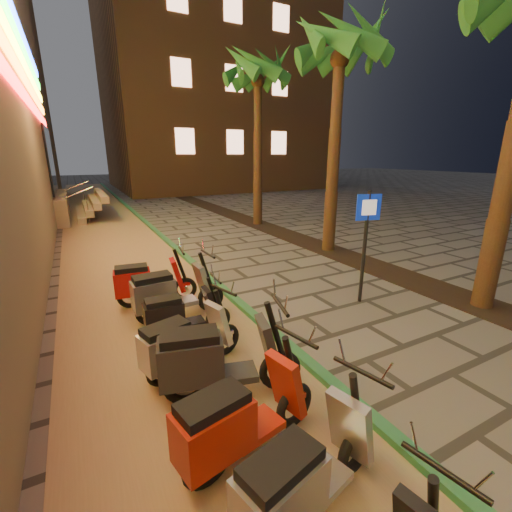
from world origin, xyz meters
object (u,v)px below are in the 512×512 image
scooter_9 (178,315)px  scooter_11 (146,283)px  scooter_7 (214,361)px  scooter_8 (183,344)px  scooter_6 (237,421)px  scooter_5 (303,479)px  scooter_10 (168,294)px  pedestrian_sign (366,232)px

scooter_9 → scooter_11: bearing=99.2°
scooter_7 → scooter_11: bearing=107.9°
scooter_8 → scooter_9: scooter_8 is taller
scooter_9 → scooter_11: 1.69m
scooter_6 → scooter_11: 4.39m
scooter_5 → scooter_10: (-0.02, 4.31, 0.02)m
scooter_11 → scooter_9: bearing=-76.1°
scooter_5 → scooter_10: bearing=75.9°
scooter_11 → scooter_10: bearing=-67.5°
scooter_5 → scooter_8: scooter_5 is taller
scooter_5 → scooter_8: (-0.26, 2.52, -0.03)m
scooter_6 → scooter_10: size_ratio=0.98×
pedestrian_sign → scooter_8: pedestrian_sign is taller
pedestrian_sign → scooter_7: bearing=-143.9°
scooter_5 → scooter_6: 0.84m
scooter_5 → scooter_8: size_ratio=1.06×
scooter_6 → scooter_11: scooter_6 is taller
scooter_10 → scooter_11: size_ratio=1.07×
pedestrian_sign → scooter_6: 4.86m
scooter_9 → scooter_5: bearing=-86.9°
pedestrian_sign → scooter_6: size_ratio=1.36×
scooter_7 → scooter_5: bearing=-73.6°
scooter_7 → scooter_9: (0.00, 1.69, -0.11)m
scooter_7 → scooter_10: size_ratio=1.03×
scooter_9 → scooter_10: 0.79m
pedestrian_sign → scooter_10: 4.13m
scooter_7 → scooter_11: 3.37m
scooter_8 → scooter_7: bearing=-89.8°
scooter_6 → scooter_5: bearing=-87.2°
pedestrian_sign → scooter_7: 4.28m
scooter_7 → scooter_9: bearing=104.4°
scooter_6 → scooter_10: bearing=74.4°
pedestrian_sign → scooter_5: (-3.85, -3.27, -1.02)m
scooter_5 → scooter_11: 5.21m
scooter_7 → scooter_8: bearing=120.9°
scooter_6 → scooter_7: bearing=69.1°
pedestrian_sign → scooter_7: pedestrian_sign is taller
scooter_6 → scooter_9: scooter_6 is taller
scooter_5 → scooter_7: scooter_7 is taller
pedestrian_sign → scooter_11: pedestrian_sign is taller
scooter_5 → scooter_9: (-0.06, 3.53, -0.07)m
scooter_9 → scooter_10: scooter_10 is taller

